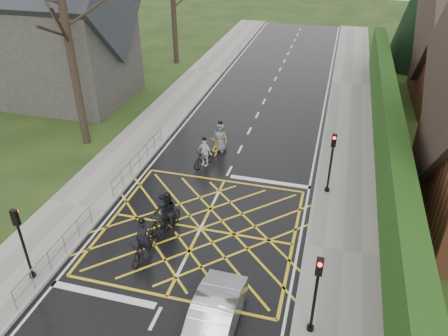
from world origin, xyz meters
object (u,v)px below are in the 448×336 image
at_px(cyclist_rear, 143,245).
at_px(cyclist_front, 204,155).
at_px(cyclist_lead, 220,141).
at_px(cyclist_mid, 163,217).
at_px(cyclist_back, 168,217).
at_px(car, 212,322).

distance_m(cyclist_rear, cyclist_front, 7.46).
bearing_deg(cyclist_lead, cyclist_front, -92.98).
distance_m(cyclist_rear, cyclist_mid, 1.78).
distance_m(cyclist_rear, cyclist_back, 1.77).
relative_size(cyclist_lead, car, 0.50).
relative_size(cyclist_back, car, 0.51).
relative_size(cyclist_rear, car, 0.48).
relative_size(cyclist_mid, cyclist_lead, 0.98).
xyz_separation_m(cyclist_lead, car, (3.13, -12.17, 0.01)).
height_order(cyclist_back, cyclist_front, cyclist_back).
bearing_deg(cyclist_mid, cyclist_back, 8.68).
bearing_deg(cyclist_back, cyclist_rear, -94.21).
bearing_deg(cyclist_mid, car, -33.12).
distance_m(cyclist_mid, cyclist_lead, 7.49).
bearing_deg(cyclist_front, cyclist_rear, -69.71).
relative_size(cyclist_rear, cyclist_front, 1.10).
height_order(cyclist_front, cyclist_lead, cyclist_lead).
xyz_separation_m(cyclist_mid, cyclist_front, (0.07, 5.69, -0.03)).
distance_m(cyclist_front, car, 10.96).
relative_size(cyclist_back, cyclist_front, 1.17).
relative_size(cyclist_front, cyclist_lead, 0.87).
bearing_deg(cyclist_back, cyclist_mid, 177.61).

